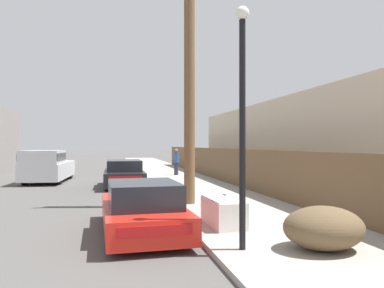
# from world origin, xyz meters

# --- Properties ---
(sidewalk_curb) EXTENTS (4.20, 63.00, 0.12)m
(sidewalk_curb) POSITION_xyz_m (5.30, 23.50, 0.06)
(sidewalk_curb) COLOR #9E998E
(sidewalk_curb) RESTS_ON ground
(discarded_fridge) EXTENTS (0.76, 1.58, 0.70)m
(discarded_fridge) POSITION_xyz_m (4.04, 6.95, 0.45)
(discarded_fridge) COLOR silver
(discarded_fridge) RESTS_ON sidewalk_curb
(parked_sports_car_red) EXTENTS (1.95, 4.41, 1.24)m
(parked_sports_car_red) POSITION_xyz_m (2.08, 7.07, 0.56)
(parked_sports_car_red) COLOR red
(parked_sports_car_red) RESTS_ON ground
(car_parked_mid) EXTENTS (1.91, 4.43, 1.34)m
(car_parked_mid) POSITION_xyz_m (1.95, 17.03, 0.63)
(car_parked_mid) COLOR black
(car_parked_mid) RESTS_ON ground
(pickup_truck) EXTENTS (2.31, 5.66, 1.79)m
(pickup_truck) POSITION_xyz_m (-2.16, 20.18, 0.90)
(pickup_truck) COLOR silver
(pickup_truck) RESTS_ON ground
(utility_pole) EXTENTS (1.80, 0.37, 9.45)m
(utility_pole) POSITION_xyz_m (3.93, 10.51, 4.92)
(utility_pole) COLOR brown
(utility_pole) RESTS_ON sidewalk_curb
(street_lamp) EXTENTS (0.26, 0.26, 4.59)m
(street_lamp) POSITION_xyz_m (3.79, 4.87, 2.79)
(street_lamp) COLOR black
(street_lamp) RESTS_ON sidewalk_curb
(brush_pile) EXTENTS (1.54, 1.32, 0.82)m
(brush_pile) POSITION_xyz_m (5.28, 4.55, 0.53)
(brush_pile) COLOR brown
(brush_pile) RESTS_ON sidewalk_curb
(wooden_fence) EXTENTS (0.08, 36.23, 1.77)m
(wooden_fence) POSITION_xyz_m (7.25, 17.11, 1.01)
(wooden_fence) COLOR brown
(wooden_fence) RESTS_ON sidewalk_curb
(building_right_house) EXTENTS (6.00, 21.32, 4.32)m
(building_right_house) POSITION_xyz_m (12.04, 16.93, 2.16)
(building_right_house) COLOR beige
(building_right_house) RESTS_ON ground
(pedestrian) EXTENTS (0.34, 0.34, 1.71)m
(pedestrian) POSITION_xyz_m (5.47, 22.29, 1.00)
(pedestrian) COLOR #282D42
(pedestrian) RESTS_ON sidewalk_curb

